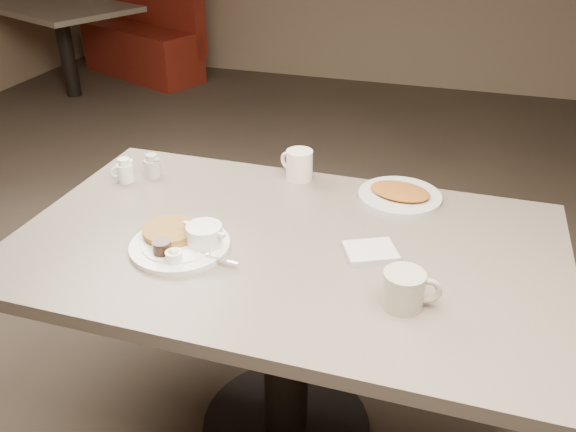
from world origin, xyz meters
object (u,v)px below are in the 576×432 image
(coffee_mug_far, at_px, (299,165))
(creamer_right, at_px, (152,167))
(hash_plate, at_px, (400,194))
(creamer_left, at_px, (125,171))
(main_plate, at_px, (183,240))
(coffee_mug_near, at_px, (405,289))
(booth_back_left, at_px, (137,32))
(diner_table, at_px, (286,291))

(coffee_mug_far, height_order, creamer_right, coffee_mug_far)
(creamer_right, bearing_deg, hash_plate, 6.28)
(creamer_left, distance_m, hash_plate, 0.89)
(coffee_mug_far, relative_size, creamer_left, 1.69)
(main_plate, distance_m, coffee_mug_far, 0.53)
(creamer_left, relative_size, creamer_right, 1.00)
(coffee_mug_far, distance_m, creamer_right, 0.49)
(creamer_left, bearing_deg, coffee_mug_near, -21.75)
(booth_back_left, bearing_deg, creamer_left, -60.05)
(coffee_mug_near, bearing_deg, creamer_right, 153.69)
(main_plate, relative_size, creamer_right, 4.38)
(diner_table, distance_m, coffee_mug_near, 0.45)
(creamer_right, bearing_deg, diner_table, -25.24)
(main_plate, bearing_deg, coffee_mug_near, -7.03)
(creamer_left, height_order, hash_plate, creamer_left)
(booth_back_left, bearing_deg, coffee_mug_far, -51.95)
(diner_table, distance_m, booth_back_left, 4.35)
(main_plate, height_order, booth_back_left, booth_back_left)
(diner_table, height_order, creamer_left, creamer_left)
(diner_table, bearing_deg, creamer_left, 161.99)
(diner_table, height_order, coffee_mug_near, coffee_mug_near)
(main_plate, xyz_separation_m, hash_plate, (0.52, 0.46, -0.01))
(main_plate, relative_size, hash_plate, 1.13)
(main_plate, xyz_separation_m, coffee_mug_far, (0.18, 0.50, 0.03))
(coffee_mug_near, height_order, booth_back_left, booth_back_left)
(diner_table, xyz_separation_m, creamer_right, (-0.55, 0.26, 0.21))
(coffee_mug_far, bearing_deg, diner_table, -78.61)
(coffee_mug_far, xyz_separation_m, hash_plate, (0.34, -0.04, -0.04))
(main_plate, height_order, creamer_left, creamer_left)
(coffee_mug_far, height_order, creamer_left, coffee_mug_far)
(creamer_right, relative_size, hash_plate, 0.26)
(main_plate, xyz_separation_m, creamer_left, (-0.36, 0.31, 0.01))
(booth_back_left, bearing_deg, diner_table, -54.31)
(main_plate, bearing_deg, diner_table, 23.11)
(diner_table, relative_size, coffee_mug_near, 10.26)
(diner_table, xyz_separation_m, booth_back_left, (-2.53, 3.53, -0.17))
(diner_table, height_order, hash_plate, hash_plate)
(main_plate, bearing_deg, creamer_left, 139.33)
(hash_plate, bearing_deg, main_plate, -138.67)
(coffee_mug_near, height_order, hash_plate, coffee_mug_near)
(creamer_right, distance_m, booth_back_left, 3.84)
(main_plate, relative_size, coffee_mug_far, 2.60)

